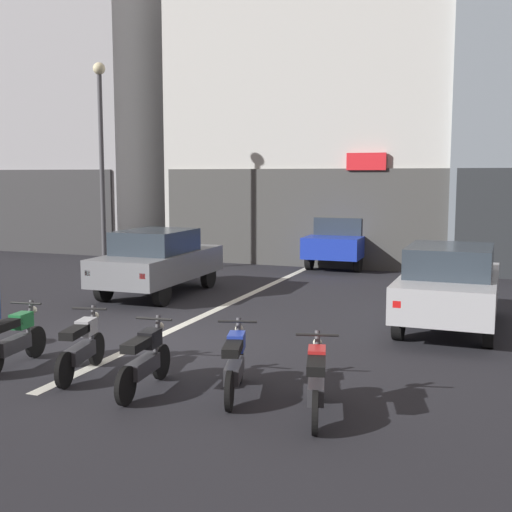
{
  "coord_description": "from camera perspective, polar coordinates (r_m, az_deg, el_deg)",
  "views": [
    {
      "loc": [
        5.97,
        -9.91,
        2.99
      ],
      "look_at": [
        1.37,
        2.0,
        1.4
      ],
      "focal_mm": 45.62,
      "sensor_mm": 36.0,
      "label": 1
    }
  ],
  "objects": [
    {
      "name": "motorcycle_green_row_leftmost",
      "position": [
        10.9,
        -20.39,
        -6.78
      ],
      "size": [
        0.55,
        1.67,
        0.98
      ],
      "color": "black",
      "rests_on": "ground"
    },
    {
      "name": "motorcycle_blue_row_right_mid",
      "position": [
        8.95,
        -1.87,
        -9.34
      ],
      "size": [
        0.63,
        1.62,
        0.98
      ],
      "color": "black",
      "rests_on": "ground"
    },
    {
      "name": "lane_centre_line",
      "position": [
        17.26,
        0.54,
        -2.87
      ],
      "size": [
        0.2,
        18.0,
        0.01
      ],
      "primitive_type": "cube",
      "color": "silver",
      "rests_on": "ground"
    },
    {
      "name": "street_lamp",
      "position": [
        20.2,
        -13.41,
        9.39
      ],
      "size": [
        0.36,
        0.36,
        6.29
      ],
      "color": "#47474C",
      "rests_on": "ground"
    },
    {
      "name": "motorcycle_black_row_centre",
      "position": [
        9.26,
        -9.74,
        -8.88
      ],
      "size": [
        0.55,
        1.67,
        0.98
      ],
      "color": "black",
      "rests_on": "ground"
    },
    {
      "name": "car_silver_parked_kerbside",
      "position": [
        13.24,
        16.61,
        -2.35
      ],
      "size": [
        1.76,
        4.1,
        1.64
      ],
      "color": "black",
      "rests_on": "ground"
    },
    {
      "name": "motorcycle_red_row_rightmost",
      "position": [
        8.25,
        5.31,
        -10.8
      ],
      "size": [
        0.6,
        1.63,
        0.98
      ],
      "color": "black",
      "rests_on": "ground"
    },
    {
      "name": "car_blue_down_street",
      "position": [
        21.77,
        7.61,
        1.48
      ],
      "size": [
        1.86,
        4.14,
        1.64
      ],
      "color": "black",
      "rests_on": "ground"
    },
    {
      "name": "ground_plane",
      "position": [
        11.95,
        -9.71,
        -7.49
      ],
      "size": [
        120.0,
        120.0,
        0.0
      ],
      "primitive_type": "plane",
      "color": "#232328"
    },
    {
      "name": "building_corner_left",
      "position": [
        30.83,
        -15.43,
        13.95
      ],
      "size": [
        9.43,
        8.7,
        13.64
      ],
      "color": "#9E9EA3",
      "rests_on": "ground"
    },
    {
      "name": "motorcycle_silver_row_left_mid",
      "position": [
        10.14,
        -15.05,
        -7.61
      ],
      "size": [
        0.56,
        1.65,
        0.98
      ],
      "color": "black",
      "rests_on": "ground"
    },
    {
      "name": "car_grey_crossing_near",
      "position": [
        16.45,
        -8.59,
        -0.33
      ],
      "size": [
        1.84,
        4.13,
        1.64
      ],
      "color": "black",
      "rests_on": "ground"
    },
    {
      "name": "building_mid_block",
      "position": [
        26.01,
        7.99,
        19.67
      ],
      "size": [
        10.88,
        8.89,
        17.4
      ],
      "color": "silver",
      "rests_on": "ground"
    }
  ]
}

